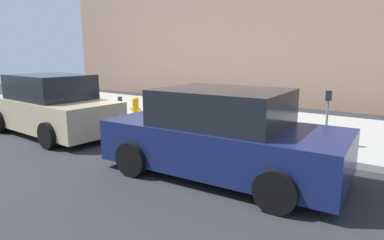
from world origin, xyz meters
name	(u,v)px	position (x,y,z in m)	size (l,w,h in m)	color
ground_plane	(144,130)	(0.00, 0.00, 0.00)	(40.00, 40.00, 0.00)	#28282B
sidewalk_curb	(194,115)	(0.00, -2.50, 0.07)	(18.00, 5.00, 0.14)	#9E9B93
building_facade_sidewalk_side	(265,10)	(0.00, -8.36, 4.25)	(24.00, 3.00, 8.50)	#9E7A60
suitcase_red_0	(275,126)	(-3.75, -0.58, 0.52)	(0.35, 0.27, 0.96)	red
suitcase_silver_1	(254,128)	(-3.25, -0.51, 0.40)	(0.42, 0.22, 0.79)	#9EA0A8
suitcase_maroon_2	(236,123)	(-2.67, -0.64, 0.43)	(0.49, 0.25, 0.84)	maroon
suitcase_navy_3	(215,117)	(-2.05, -0.64, 0.53)	(0.52, 0.27, 1.08)	navy
suitcase_black_4	(196,117)	(-1.47, -0.53, 0.49)	(0.41, 0.23, 1.01)	black
suitcase_olive_5	(181,118)	(-0.94, -0.56, 0.40)	(0.40, 0.25, 0.75)	#59601E
suitcase_teal_6	(166,114)	(-0.40, -0.51, 0.46)	(0.44, 0.21, 0.96)	#0F606B
suitcase_red_7	(155,113)	(0.12, -0.60, 0.44)	(0.36, 0.21, 0.65)	red
fire_hydrant	(136,107)	(0.93, -0.58, 0.53)	(0.39, 0.21, 0.74)	#D89E0C
bollard_post	(120,107)	(1.48, -0.43, 0.49)	(0.14, 0.14, 0.70)	#333338
parking_meter	(328,110)	(-4.87, -0.83, 0.97)	(0.12, 0.09, 1.27)	slate
parked_car_navy_0	(222,135)	(-3.66, 1.77, 0.75)	(4.43, 2.29, 1.59)	#141E4C
parked_car_beige_1	(52,107)	(1.82, 1.77, 0.77)	(4.33, 2.08, 1.66)	tan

